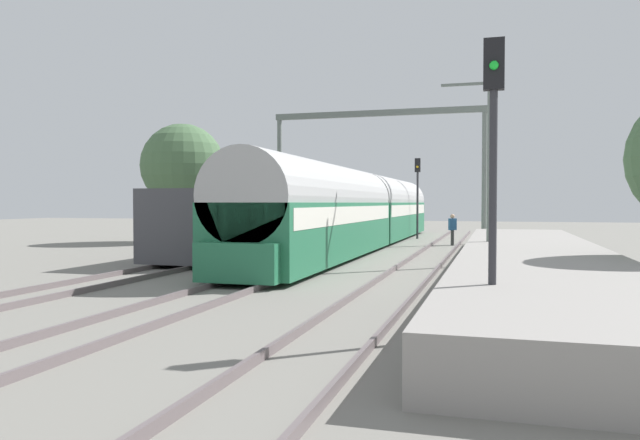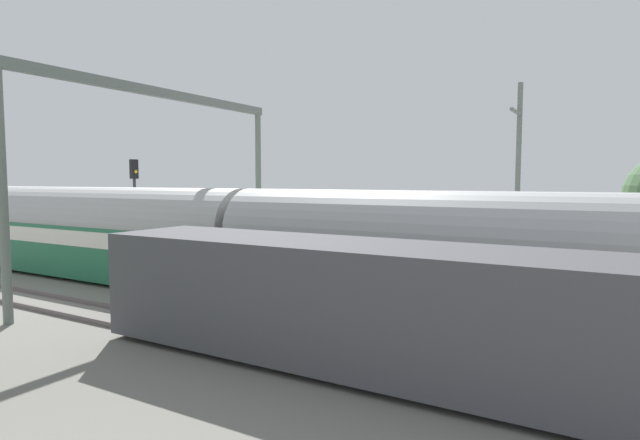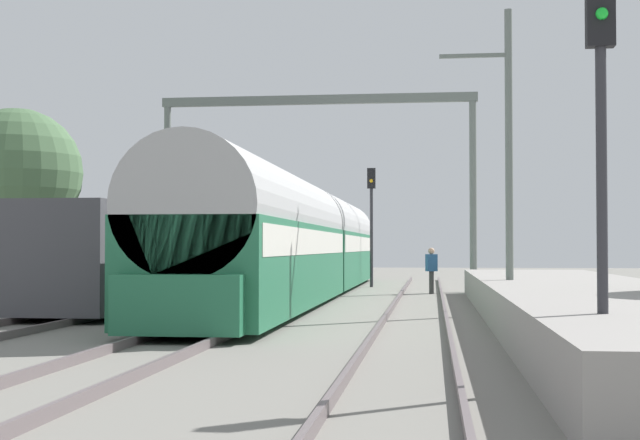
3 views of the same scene
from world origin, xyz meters
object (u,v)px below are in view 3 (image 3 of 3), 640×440
object	(u,v)px
person_crossing	(431,266)
railway_signal_near	(601,124)
catenary_gantry	(317,150)
freight_car	(133,257)
passenger_train	(303,241)
railway_signal_far	(371,211)

from	to	relation	value
person_crossing	railway_signal_near	distance (m)	22.97
catenary_gantry	freight_car	bearing A→B (deg)	-111.97
railway_signal_near	freight_car	bearing A→B (deg)	127.66
freight_car	person_crossing	xyz separation A→B (m)	(8.72, 8.59, -0.44)
passenger_train	railway_signal_far	xyz separation A→B (m)	(1.92, 8.07, 1.37)
railway_signal_near	catenary_gantry	size ratio (longest dim) A/B	0.41
passenger_train	person_crossing	world-z (taller)	passenger_train
passenger_train	railway_signal_near	bearing A→B (deg)	-71.74
passenger_train	catenary_gantry	distance (m)	5.49
freight_car	passenger_train	bearing A→B (deg)	56.40
freight_car	railway_signal_far	world-z (taller)	railway_signal_far
passenger_train	railway_signal_near	size ratio (longest dim) A/B	6.27
railway_signal_near	passenger_train	bearing A→B (deg)	108.26
passenger_train	railway_signal_near	xyz separation A→B (m)	(6.75, -20.45, 1.37)
person_crossing	railway_signal_far	size ratio (longest dim) A/B	0.33
railway_signal_far	catenary_gantry	world-z (taller)	catenary_gantry
freight_car	railway_signal_near	distance (m)	17.98
passenger_train	railway_signal_far	distance (m)	8.41
railway_signal_far	railway_signal_near	bearing A→B (deg)	-80.39
person_crossing	railway_signal_near	size ratio (longest dim) A/B	0.33
railway_signal_near	railway_signal_far	world-z (taller)	railway_signal_far
catenary_gantry	passenger_train	bearing A→B (deg)	-90.00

